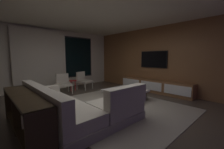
# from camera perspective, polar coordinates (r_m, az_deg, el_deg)

# --- Properties ---
(floor) EXTENTS (9.20, 9.20, 0.00)m
(floor) POSITION_cam_1_polar(r_m,az_deg,el_deg) (4.02, -3.42, -13.74)
(floor) COLOR #473D33
(back_wall_with_window) EXTENTS (6.60, 0.30, 2.70)m
(back_wall_with_window) POSITION_cam_1_polar(r_m,az_deg,el_deg) (6.94, -23.35, 5.66)
(back_wall_with_window) COLOR beige
(back_wall_with_window) RESTS_ON floor
(media_wall) EXTENTS (0.12, 7.80, 2.70)m
(media_wall) POSITION_cam_1_polar(r_m,az_deg,el_deg) (6.18, 19.09, 5.83)
(media_wall) COLOR brown
(media_wall) RESTS_ON floor
(ceiling) EXTENTS (8.20, 8.20, 0.00)m
(ceiling) POSITION_cam_1_polar(r_m,az_deg,el_deg) (3.99, -3.72, 25.65)
(ceiling) COLOR beige
(area_rug) EXTENTS (3.20, 3.80, 0.01)m
(area_rug) POSITION_cam_1_polar(r_m,az_deg,el_deg) (4.17, 1.29, -12.89)
(area_rug) COLOR gray
(area_rug) RESTS_ON floor
(sectional_couch) EXTENTS (1.98, 2.50, 0.82)m
(sectional_couch) POSITION_cam_1_polar(r_m,az_deg,el_deg) (3.33, -15.36, -13.13)
(sectional_couch) COLOR #A49C8C
(sectional_couch) RESTS_ON floor
(coffee_table) EXTENTS (1.16, 1.16, 0.36)m
(coffee_table) POSITION_cam_1_polar(r_m,az_deg,el_deg) (4.73, 5.46, -8.24)
(coffee_table) COLOR #312415
(coffee_table) RESTS_ON floor
(book_stack_on_coffee_table) EXTENTS (0.25, 0.20, 0.12)m
(book_stack_on_coffee_table) POSITION_cam_1_polar(r_m,az_deg,el_deg) (4.64, 5.67, -5.57)
(book_stack_on_coffee_table) COLOR #D57660
(book_stack_on_coffee_table) RESTS_ON coffee_table
(accent_chair_near_window) EXTENTS (0.67, 0.68, 0.78)m
(accent_chair_near_window) POSITION_cam_1_polar(r_m,az_deg,el_deg) (6.52, -11.65, -1.98)
(accent_chair_near_window) COLOR #B2ADA0
(accent_chair_near_window) RESTS_ON floor
(accent_chair_by_curtain) EXTENTS (0.62, 0.64, 0.78)m
(accent_chair_by_curtain) POSITION_cam_1_polar(r_m,az_deg,el_deg) (5.94, -19.20, -3.07)
(accent_chair_by_curtain) COLOR #B2ADA0
(accent_chair_by_curtain) RESTS_ON floor
(side_stool) EXTENTS (0.32, 0.32, 0.46)m
(side_stool) POSITION_cam_1_polar(r_m,az_deg,el_deg) (6.23, -15.67, -3.05)
(side_stool) COLOR red
(side_stool) RESTS_ON floor
(media_console) EXTENTS (0.46, 3.10, 0.52)m
(media_console) POSITION_cam_1_polar(r_m,az_deg,el_deg) (6.06, 16.96, -4.54)
(media_console) COLOR brown
(media_console) RESTS_ON floor
(mounted_tv) EXTENTS (0.05, 1.21, 0.70)m
(mounted_tv) POSITION_cam_1_polar(r_m,az_deg,el_deg) (6.21, 16.57, 5.93)
(mounted_tv) COLOR black
(console_table_behind_couch) EXTENTS (0.40, 2.10, 0.74)m
(console_table_behind_couch) POSITION_cam_1_polar(r_m,az_deg,el_deg) (3.13, -32.00, -12.67)
(console_table_behind_couch) COLOR #312415
(console_table_behind_couch) RESTS_ON floor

